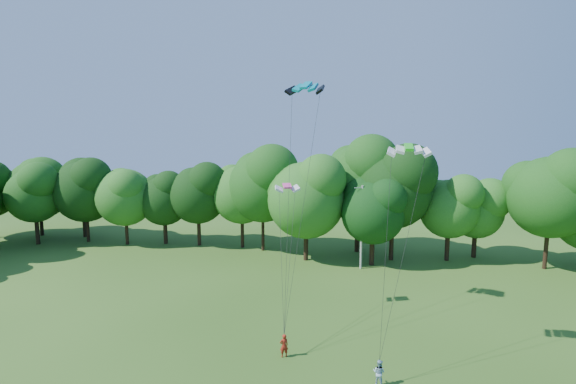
# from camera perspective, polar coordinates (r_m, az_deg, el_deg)

# --- Properties ---
(utility_pole) EXTENTS (1.65, 0.83, 8.93)m
(utility_pole) POSITION_cam_1_polar(r_m,az_deg,el_deg) (47.83, 9.33, -4.36)
(utility_pole) COLOR #A9AAA1
(utility_pole) RESTS_ON ground
(kite_flyer_left) EXTENTS (0.68, 0.61, 1.57)m
(kite_flyer_left) POSITION_cam_1_polar(r_m,az_deg,el_deg) (31.12, -0.51, -18.92)
(kite_flyer_left) COLOR maroon
(kite_flyer_left) RESTS_ON ground
(kite_flyer_right) EXTENTS (0.93, 0.85, 1.55)m
(kite_flyer_right) POSITION_cam_1_polar(r_m,az_deg,el_deg) (28.80, 11.48, -21.54)
(kite_flyer_right) COLOR #92B3CB
(kite_flyer_right) RESTS_ON ground
(kite_teal) EXTENTS (3.09, 1.89, 0.69)m
(kite_teal) POSITION_cam_1_polar(r_m,az_deg,el_deg) (34.80, 2.31, 13.38)
(kite_teal) COLOR #058396
(kite_teal) RESTS_ON ground
(kite_green) EXTENTS (2.58, 1.22, 0.46)m
(kite_green) POSITION_cam_1_polar(r_m,az_deg,el_deg) (28.42, 15.09, 5.52)
(kite_green) COLOR green
(kite_green) RESTS_ON ground
(kite_pink) EXTENTS (2.14, 1.57, 0.37)m
(kite_pink) POSITION_cam_1_polar(r_m,az_deg,el_deg) (35.29, -0.11, 0.79)
(kite_pink) COLOR #FF46A1
(kite_pink) RESTS_ON ground
(tree_back_west) EXTENTS (6.77, 6.77, 9.85)m
(tree_back_west) POSITION_cam_1_polar(r_m,az_deg,el_deg) (66.48, -24.70, -0.04)
(tree_back_west) COLOR #352215
(tree_back_west) RESTS_ON ground
(tree_back_center) EXTENTS (7.57, 7.57, 11.00)m
(tree_back_center) POSITION_cam_1_polar(r_m,az_deg,el_deg) (48.85, 10.77, -1.37)
(tree_back_center) COLOR black
(tree_back_center) RESTS_ON ground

